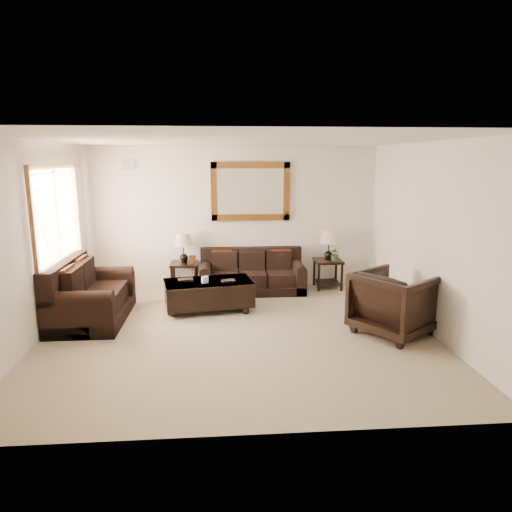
{
  "coord_description": "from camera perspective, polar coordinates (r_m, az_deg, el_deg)",
  "views": [
    {
      "loc": [
        -0.24,
        -6.2,
        2.45
      ],
      "look_at": [
        0.3,
        0.6,
        1.0
      ],
      "focal_mm": 32.0,
      "sensor_mm": 36.0,
      "label": 1
    }
  ],
  "objects": [
    {
      "name": "room",
      "position": [
        6.3,
        -2.26,
        1.95
      ],
      "size": [
        5.51,
        5.01,
        2.71
      ],
      "color": "#9B8C6B",
      "rests_on": "ground"
    },
    {
      "name": "loveseat",
      "position": [
        7.51,
        -20.24,
        -4.99
      ],
      "size": [
        1.0,
        1.69,
        0.95
      ],
      "rotation": [
        0.0,
        0.0,
        1.57
      ],
      "color": "black",
      "rests_on": "room"
    },
    {
      "name": "sofa",
      "position": [
        8.61,
        -0.5,
        -2.53
      ],
      "size": [
        1.94,
        0.84,
        0.79
      ],
      "color": "black",
      "rests_on": "room"
    },
    {
      "name": "end_table_right",
      "position": [
        8.82,
        9.05,
        0.67
      ],
      "size": [
        0.51,
        0.51,
        1.13
      ],
      "color": "black",
      "rests_on": "room"
    },
    {
      "name": "window",
      "position": [
        7.57,
        -23.51,
        4.19
      ],
      "size": [
        0.07,
        1.96,
        1.66
      ],
      "color": "white",
      "rests_on": "room"
    },
    {
      "name": "end_table_left",
      "position": [
        8.61,
        -9.01,
        0.31
      ],
      "size": [
        0.51,
        0.51,
        1.11
      ],
      "color": "black",
      "rests_on": "room"
    },
    {
      "name": "coffee_table",
      "position": [
        7.59,
        -5.94,
        -4.47
      ],
      "size": [
        1.55,
        1.01,
        0.61
      ],
      "rotation": [
        0.0,
        0.0,
        0.17
      ],
      "color": "black",
      "rests_on": "room"
    },
    {
      "name": "mirror",
      "position": [
        8.71,
        -0.68,
        8.06
      ],
      "size": [
        1.5,
        0.06,
        1.1
      ],
      "color": "#533410",
      "rests_on": "room"
    },
    {
      "name": "potted_plant",
      "position": [
        8.77,
        9.88,
        0.09
      ],
      "size": [
        0.3,
        0.32,
        0.21
      ],
      "primitive_type": "imported",
      "rotation": [
        0.0,
        0.0,
        -0.27
      ],
      "color": "#285B1F",
      "rests_on": "end_table_right"
    },
    {
      "name": "air_vent",
      "position": [
        8.84,
        -15.63,
        10.93
      ],
      "size": [
        0.25,
        0.02,
        0.18
      ],
      "primitive_type": "cube",
      "color": "#999999",
      "rests_on": "room"
    },
    {
      "name": "armchair",
      "position": [
        6.76,
        16.92,
        -5.29
      ],
      "size": [
        1.3,
        1.32,
        1.0
      ],
      "primitive_type": "imported",
      "rotation": [
        0.0,
        0.0,
        2.19
      ],
      "color": "black",
      "rests_on": "floor"
    }
  ]
}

